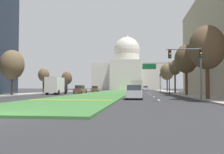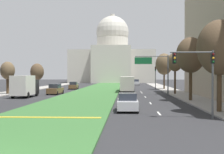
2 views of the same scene
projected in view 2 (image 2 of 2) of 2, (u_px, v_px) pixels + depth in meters
The scene contains 23 objects.
ground_plane at pixel (101, 89), 68.77m from camera, with size 260.00×260.00×0.00m, color #2B2B2D.
grass_median at pixel (98, 90), 62.91m from camera, with size 8.98×105.53×0.14m, color #386B33.
median_curb_nose at pixel (47, 117), 22.48m from camera, with size 8.09×0.50×0.04m, color gold.
lane_dashes_right at pixel (146, 97), 43.99m from camera, with size 0.16×35.32×0.01m.
sidewalk_left at pixel (18, 92), 57.77m from camera, with size 4.00×105.53×0.15m, color #9E9991.
sidewalk_right at pixel (175, 92), 56.34m from camera, with size 4.00×105.53×0.15m, color #9E9991.
capitol_building at pixel (112, 58), 126.46m from camera, with size 34.64×23.58×28.80m.
traffic_light_near_right at pixel (201, 69), 22.86m from camera, with size 3.34×0.35×5.20m.
traffic_light_far_right at pixel (155, 75), 68.04m from camera, with size 0.28×0.35×5.20m.
overhead_guide_sign at pixel (155, 67), 48.98m from camera, with size 5.51×0.20×6.50m.
street_tree_right_near at pixel (219, 48), 26.10m from camera, with size 3.84×3.84×8.10m.
street_tree_right_mid at pixel (191, 55), 37.67m from camera, with size 3.58×3.58×8.03m.
street_tree_left_far at pixel (8, 71), 50.02m from camera, with size 2.37×2.37×5.49m.
street_tree_right_far at pixel (175, 62), 50.11m from camera, with size 2.52×2.52×7.01m.
street_tree_left_distant at pixel (37, 72), 66.69m from camera, with size 2.96×2.96×5.79m.
street_tree_right_distant at pixel (164, 64), 66.72m from camera, with size 3.78×3.78×8.01m.
sedan_lead_stopped at pixel (128, 103), 27.68m from camera, with size 1.96×4.15×1.65m.
sedan_midblock at pixel (55, 89), 50.83m from camera, with size 2.05×4.52×1.76m.
sedan_distant at pixel (74, 86), 68.46m from camera, with size 2.07×4.40×1.69m.
sedan_far_horizon at pixel (127, 84), 78.22m from camera, with size 2.09×4.74×1.62m.
sedan_very_far at pixel (136, 82), 95.66m from camera, with size 1.97×4.38×1.81m.
box_truck_delivery at pixel (25, 86), 44.25m from camera, with size 2.40×6.40×3.20m.
city_bus at pixel (127, 83), 57.75m from camera, with size 2.62×11.00×2.95m.
Camera 2 is at (5.92, -9.91, 3.36)m, focal length 48.44 mm.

